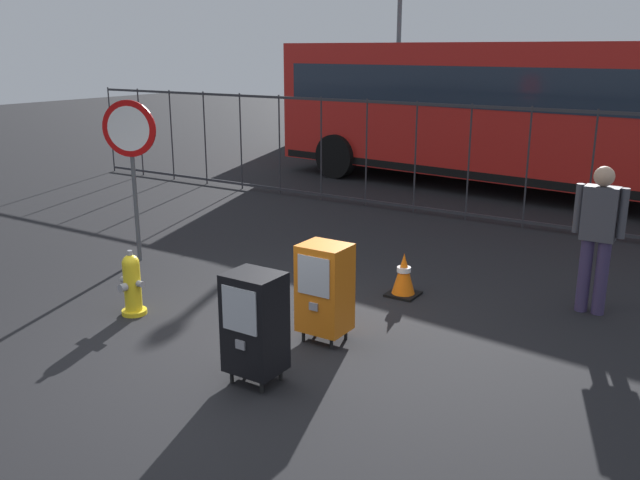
{
  "coord_description": "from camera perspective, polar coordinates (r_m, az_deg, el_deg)",
  "views": [
    {
      "loc": [
        4.1,
        -4.69,
        2.88
      ],
      "look_at": [
        0.3,
        1.2,
        0.9
      ],
      "focal_mm": 38.09,
      "sensor_mm": 36.0,
      "label": 1
    }
  ],
  "objects": [
    {
      "name": "street_light_near_left",
      "position": [
        21.91,
        6.72,
        18.91
      ],
      "size": [
        0.32,
        0.32,
        7.1
      ],
      "color": "#4C4F54",
      "rests_on": "ground_plane"
    },
    {
      "name": "pedestrian",
      "position": [
        8.05,
        22.32,
        0.67
      ],
      "size": [
        0.55,
        0.22,
        1.67
      ],
      "color": "#382D51",
      "rests_on": "ground_plane"
    },
    {
      "name": "ground_plane",
      "position": [
        6.86,
        -7.66,
        -9.19
      ],
      "size": [
        60.0,
        60.0,
        0.0
      ],
      "primitive_type": "plane",
      "color": "black"
    },
    {
      "name": "stop_sign",
      "position": [
        9.57,
        -15.61,
        7.52
      ],
      "size": [
        0.71,
        0.31,
        2.23
      ],
      "color": "#4C4F54",
      "rests_on": "ground_plane"
    },
    {
      "name": "bus_near",
      "position": [
        14.74,
        16.08,
        10.62
      ],
      "size": [
        10.71,
        3.67,
        3.0
      ],
      "rotation": [
        0.0,
        0.0,
        -0.11
      ],
      "color": "red",
      "rests_on": "ground_plane"
    },
    {
      "name": "bus_far",
      "position": [
        20.32,
        12.27,
        12.13
      ],
      "size": [
        10.54,
        2.93,
        3.0
      ],
      "rotation": [
        0.0,
        0.0,
        -0.02
      ],
      "color": "#4C5156",
      "rests_on": "ground_plane"
    },
    {
      "name": "fence_barrier",
      "position": [
        11.93,
        12.39,
        6.44
      ],
      "size": [
        18.03,
        0.04,
        2.0
      ],
      "color": "#2D2D33",
      "rests_on": "ground_plane"
    },
    {
      "name": "fire_hydrant",
      "position": [
        7.85,
        -15.51,
        -3.62
      ],
      "size": [
        0.33,
        0.32,
        0.75
      ],
      "color": "yellow",
      "rests_on": "ground_plane"
    },
    {
      "name": "traffic_cone",
      "position": [
        8.22,
        7.05,
        -2.94
      ],
      "size": [
        0.36,
        0.36,
        0.53
      ],
      "color": "black",
      "rests_on": "ground_plane"
    },
    {
      "name": "newspaper_box_secondary",
      "position": [
        6.82,
        0.4,
        -4.04
      ],
      "size": [
        0.48,
        0.42,
        1.02
      ],
      "color": "black",
      "rests_on": "ground_plane"
    },
    {
      "name": "newspaper_box_primary",
      "position": [
        6.01,
        -5.51,
        -6.91
      ],
      "size": [
        0.48,
        0.42,
        1.02
      ],
      "color": "black",
      "rests_on": "ground_plane"
    }
  ]
}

